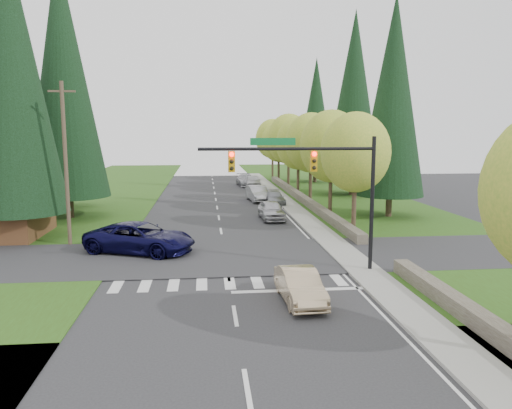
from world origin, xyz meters
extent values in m
plane|color=#28282B|center=(0.00, 0.00, 0.00)|extent=(120.00, 120.00, 0.00)
cube|color=#2E4C14|center=(13.00, 20.00, 0.03)|extent=(14.00, 110.00, 0.06)
cube|color=#2E4C14|center=(-13.00, 20.00, 0.03)|extent=(14.00, 110.00, 0.06)
cube|color=#28282B|center=(0.00, 8.00, 0.00)|extent=(120.00, 8.00, 0.10)
cube|color=gray|center=(6.90, 22.00, 0.07)|extent=(1.80, 80.00, 0.13)
cube|color=gray|center=(6.05, 22.00, 0.07)|extent=(0.20, 80.00, 0.13)
cube|color=#4C4438|center=(8.60, -3.00, 0.35)|extent=(0.70, 14.00, 0.70)
cube|color=#4C4438|center=(8.60, 30.00, 0.35)|extent=(0.70, 40.00, 0.70)
cylinder|color=black|center=(7.20, 4.50, 3.40)|extent=(0.20, 0.20, 6.80)
cylinder|color=black|center=(2.90, 4.50, 6.20)|extent=(8.60, 0.16, 0.16)
cube|color=#0C662D|center=(2.20, 4.55, 6.55)|extent=(2.20, 0.04, 0.35)
cube|color=#BF8C0C|center=(4.20, 4.50, 5.60)|extent=(0.32, 0.24, 1.00)
sphere|color=#FF0C05|center=(4.20, 4.36, 5.95)|extent=(0.22, 0.22, 0.22)
cube|color=#BF8C0C|center=(0.20, 4.50, 5.60)|extent=(0.32, 0.24, 1.00)
sphere|color=#FF0C05|center=(0.20, 4.36, 5.95)|extent=(0.22, 0.22, 0.22)
cylinder|color=#473828|center=(-9.50, 12.00, 5.00)|extent=(0.24, 0.24, 10.00)
cube|color=#473828|center=(-9.50, 12.00, 9.40)|extent=(1.60, 0.10, 0.12)
cylinder|color=#38281C|center=(9.20, 14.00, 2.38)|extent=(0.32, 0.32, 4.76)
ellipsoid|color=olive|center=(9.20, 14.00, 5.61)|extent=(4.80, 4.80, 5.52)
cylinder|color=#38281C|center=(9.30, 21.00, 2.46)|extent=(0.32, 0.32, 4.93)
ellipsoid|color=olive|center=(9.30, 21.00, 5.81)|extent=(5.20, 5.20, 5.98)
cylinder|color=#38281C|center=(9.10, 28.00, 2.52)|extent=(0.32, 0.32, 5.04)
ellipsoid|color=olive|center=(9.10, 28.00, 5.94)|extent=(5.00, 5.00, 5.75)
cylinder|color=#38281C|center=(9.20, 35.00, 2.41)|extent=(0.32, 0.32, 4.82)
ellipsoid|color=olive|center=(9.20, 35.00, 5.68)|extent=(5.00, 5.00, 5.75)
cylinder|color=#38281C|center=(9.30, 42.00, 2.58)|extent=(0.32, 0.32, 5.15)
ellipsoid|color=olive|center=(9.30, 42.00, 6.07)|extent=(5.40, 5.40, 6.21)
cylinder|color=#38281C|center=(9.10, 49.00, 2.35)|extent=(0.32, 0.32, 4.70)
ellipsoid|color=olive|center=(9.10, 49.00, 5.54)|extent=(4.80, 4.80, 5.52)
cylinder|color=#38281C|center=(9.20, 56.00, 2.49)|extent=(0.32, 0.32, 4.98)
ellipsoid|color=olive|center=(9.20, 56.00, 5.87)|extent=(5.20, 5.20, 5.98)
cylinder|color=#38281C|center=(-13.00, 14.00, 1.00)|extent=(0.50, 0.50, 2.00)
cone|color=black|center=(-13.00, 14.00, 10.80)|extent=(6.12, 6.12, 18.00)
cylinder|color=#38281C|center=(-12.00, 22.00, 1.00)|extent=(0.50, 0.50, 2.00)
cone|color=black|center=(-12.00, 22.00, 11.30)|extent=(6.46, 6.46, 19.00)
cylinder|color=#38281C|center=(-14.00, 28.00, 1.00)|extent=(0.50, 0.50, 2.00)
cone|color=black|center=(-14.00, 28.00, 10.30)|extent=(5.78, 5.78, 17.00)
cylinder|color=#38281C|center=(14.00, 20.00, 1.00)|extent=(0.50, 0.50, 2.00)
cone|color=black|center=(14.00, 20.00, 9.80)|extent=(5.44, 5.44, 16.00)
cylinder|color=#38281C|center=(15.00, 34.00, 1.00)|extent=(0.50, 0.50, 2.00)
cone|color=black|center=(15.00, 34.00, 10.80)|extent=(6.12, 6.12, 18.00)
cylinder|color=#38281C|center=(14.00, 48.00, 1.00)|extent=(0.50, 0.50, 2.00)
cone|color=black|center=(14.00, 48.00, 9.30)|extent=(5.10, 5.10, 15.00)
imported|color=#D2B68C|center=(2.78, 0.32, 0.68)|extent=(1.66, 4.23, 1.37)
imported|color=black|center=(-4.88, 9.57, 0.89)|extent=(7.05, 5.20, 1.78)
imported|color=#B4B4B9|center=(4.20, 19.76, 0.76)|extent=(1.95, 4.52, 1.52)
imported|color=gray|center=(5.60, 27.98, 0.63)|extent=(1.79, 4.33, 1.25)
imported|color=#A6A5AA|center=(4.20, 30.39, 0.79)|extent=(2.26, 4.95, 1.57)
imported|color=silver|center=(4.92, 42.60, 0.79)|extent=(1.95, 4.66, 1.58)
imported|color=#9A999E|center=(4.20, 44.59, 0.75)|extent=(2.53, 5.31, 1.50)
camera|label=1|loc=(-1.07, -19.37, 7.06)|focal=35.00mm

